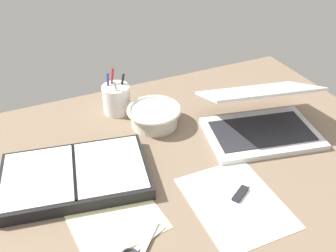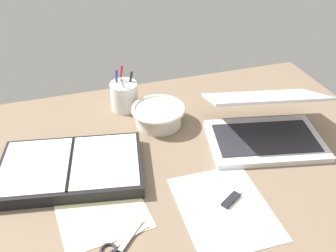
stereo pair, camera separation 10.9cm
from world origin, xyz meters
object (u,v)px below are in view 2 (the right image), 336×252
object	(u,v)px
bowl	(158,114)
planner	(71,168)
scissors	(117,249)
pen_cup	(124,96)
laptop	(264,125)

from	to	relation	value
bowl	planner	size ratio (longest dim) A/B	0.42
bowl	scissors	distance (cm)	49.81
pen_cup	bowl	bearing A→B (deg)	-55.90
planner	pen_cup	bearing A→B (deg)	64.09
pen_cup	planner	size ratio (longest dim) A/B	0.36
laptop	scissors	world-z (taller)	laptop
laptop	scissors	bearing A→B (deg)	-139.97
bowl	scissors	bearing A→B (deg)	-116.68
laptop	planner	xyz separation A→B (cm)	(-57.95, 1.28, -3.04)
pen_cup	planner	distance (cm)	35.49
pen_cup	scissors	bearing A→B (deg)	-103.60
laptop	planner	world-z (taller)	laptop
bowl	scissors	world-z (taller)	bowl
pen_cup	scissors	world-z (taller)	pen_cup
scissors	laptop	bearing A→B (deg)	-6.57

